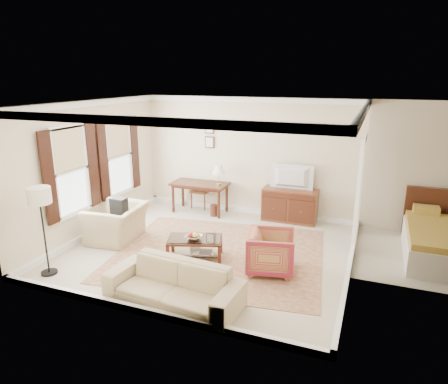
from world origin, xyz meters
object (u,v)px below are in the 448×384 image
Objects in this scene: striped_armchair at (271,250)px; club_armchair at (117,217)px; tv at (291,170)px; sofa at (173,278)px; writing_desk at (200,187)px; sideboard at (290,205)px; coffee_table at (195,243)px.

club_armchair is (-3.41, 0.22, 0.09)m from striped_armchair.
tv is 0.45× the size of sofa.
tv reaches higher than club_armchair.
tv is (2.28, 0.16, 0.61)m from writing_desk.
sideboard is 1.12× the size of coffee_table.
sideboard is at bearing -7.31° from striped_armchair.
writing_desk is at bearing 113.71° from sofa.
tv reaches higher than coffee_table.
club_armchair is at bearing -142.08° from sideboard.
striped_armchair is 0.71× the size of club_armchair.
sofa is at bearing -71.00° from writing_desk.
club_armchair is at bearing -111.16° from writing_desk.
sideboard is 4.02m from club_armchair.
tv reaches higher than sofa.
striped_armchair reaches higher than sideboard.
coffee_table is 1.48m from striped_armchair.
coffee_table is at bearing 65.33° from tv.
tv is (0.00, -0.02, 0.88)m from sideboard.
sideboard is 1.33× the size of tv.
coffee_table is 1.57m from sofa.
striped_armchair is (1.48, 0.01, 0.09)m from coffee_table.
tv reaches higher than striped_armchair.
sideboard is at bearing -90.00° from tv.
coffee_table is at bearing -67.50° from writing_desk.
writing_desk is at bearing 3.91° from tv.
sofa is (1.40, -4.06, -0.25)m from writing_desk.
club_armchair reaches higher than sideboard.
sideboard reaches higher than coffee_table.
writing_desk is 0.67× the size of sofa.
striped_armchair is (0.24, -2.69, 0.02)m from sideboard.
sofa reaches higher than coffee_table.
striped_armchair is at bearing 80.62° from club_armchair.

